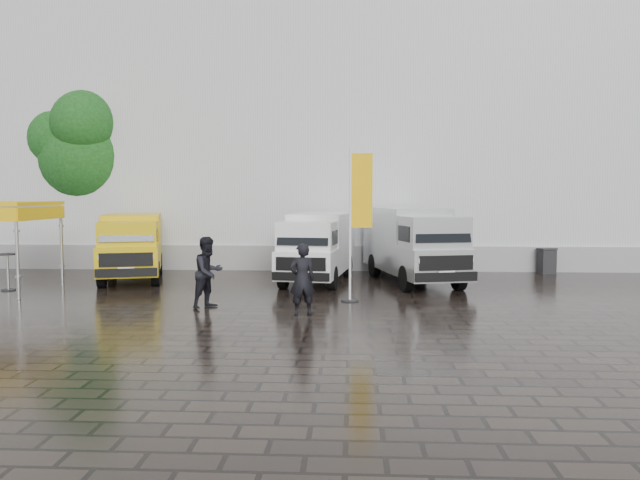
% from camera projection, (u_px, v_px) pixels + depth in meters
% --- Properties ---
extents(ground, '(120.00, 120.00, 0.00)m').
position_uv_depth(ground, '(349.00, 306.00, 17.11)').
color(ground, black).
rests_on(ground, ground).
extents(exhibition_hall, '(44.00, 16.00, 12.00)m').
position_uv_depth(exhibition_hall, '(390.00, 138.00, 32.50)').
color(exhibition_hall, silver).
rests_on(exhibition_hall, ground).
extents(hall_plinth, '(44.00, 0.15, 1.00)m').
position_uv_depth(hall_plinth, '(400.00, 259.00, 24.89)').
color(hall_plinth, gray).
rests_on(hall_plinth, ground).
extents(van_yellow, '(3.25, 5.41, 2.34)m').
position_uv_depth(van_yellow, '(132.00, 247.00, 22.23)').
color(van_yellow, gold).
rests_on(van_yellow, ground).
extents(van_white, '(2.57, 5.71, 2.39)m').
position_uv_depth(van_white, '(318.00, 248.00, 21.76)').
color(van_white, white).
rests_on(van_white, ground).
extents(van_silver, '(3.34, 6.28, 2.59)m').
position_uv_depth(van_silver, '(413.00, 246.00, 21.58)').
color(van_silver, silver).
rests_on(van_silver, ground).
extents(flagpole, '(0.88, 0.50, 4.41)m').
position_uv_depth(flagpole, '(357.00, 217.00, 17.77)').
color(flagpole, black).
rests_on(flagpole, ground).
extents(tree, '(4.22, 4.26, 7.58)m').
position_uv_depth(tree, '(89.00, 152.00, 26.79)').
color(tree, black).
rests_on(tree, ground).
extents(cocktail_table, '(0.60, 0.60, 1.18)m').
position_uv_depth(cocktail_table, '(8.00, 272.00, 19.87)').
color(cocktail_table, black).
rests_on(cocktail_table, ground).
extents(wheelie_bin, '(0.69, 0.69, 0.98)m').
position_uv_depth(wheelie_bin, '(547.00, 261.00, 24.17)').
color(wheelie_bin, black).
rests_on(wheelie_bin, ground).
extents(person_front, '(0.77, 0.61, 1.84)m').
position_uv_depth(person_front, '(302.00, 279.00, 15.76)').
color(person_front, black).
rests_on(person_front, ground).
extents(person_tent, '(1.14, 1.19, 1.93)m').
position_uv_depth(person_tent, '(208.00, 272.00, 16.82)').
color(person_tent, black).
rests_on(person_tent, ground).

